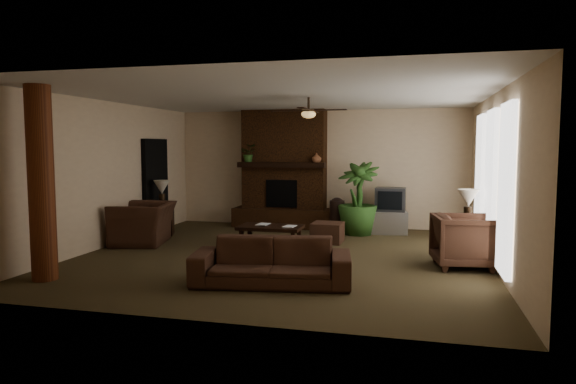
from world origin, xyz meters
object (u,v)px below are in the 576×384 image
(armchair_left, at_px, (143,216))
(ottoman, at_px, (327,232))
(floor_vase, at_px, (337,212))
(coffee_table, at_px, (271,229))
(log_column, at_px, (41,184))
(side_table_left, at_px, (162,222))
(floor_plant, at_px, (358,214))
(sofa, at_px, (272,254))
(side_table_right, at_px, (467,243))
(lamp_right, at_px, (468,201))
(armchair_right, at_px, (465,238))
(lamp_left, at_px, (162,189))
(tv_stand, at_px, (387,222))

(armchair_left, height_order, ottoman, armchair_left)
(floor_vase, bearing_deg, coffee_table, -112.52)
(log_column, xyz_separation_m, side_table_left, (-0.17, 3.84, -1.12))
(floor_plant, bearing_deg, sofa, -99.57)
(armchair_left, distance_m, side_table_right, 6.13)
(armchair_left, distance_m, floor_plant, 4.55)
(sofa, xyz_separation_m, lamp_right, (2.83, 2.40, 0.57))
(log_column, xyz_separation_m, side_table_right, (6.09, 2.92, -1.12))
(side_table_left, relative_size, side_table_right, 1.00)
(floor_plant, bearing_deg, side_table_right, -43.86)
(floor_vase, bearing_deg, side_table_right, -41.97)
(log_column, relative_size, side_table_left, 5.09)
(armchair_right, bearing_deg, lamp_left, 66.60)
(sofa, relative_size, ottoman, 3.67)
(side_table_left, bearing_deg, armchair_left, -82.05)
(armchair_left, distance_m, side_table_left, 1.05)
(log_column, xyz_separation_m, armchair_left, (-0.03, 2.84, -0.86))
(side_table_left, height_order, lamp_left, lamp_left)
(sofa, xyz_separation_m, side_table_right, (2.83, 2.37, -0.16))
(tv_stand, xyz_separation_m, lamp_right, (1.47, -2.25, 0.75))
(ottoman, bearing_deg, armchair_left, -164.24)
(ottoman, xyz_separation_m, floor_vase, (-0.02, 1.42, 0.23))
(side_table_right, bearing_deg, sofa, -139.98)
(ottoman, relative_size, side_table_left, 1.09)
(floor_plant, bearing_deg, tv_stand, 23.94)
(log_column, xyz_separation_m, floor_plant, (4.01, 4.93, -0.95))
(lamp_right, bearing_deg, lamp_left, 171.80)
(floor_plant, bearing_deg, armchair_right, -53.55)
(lamp_left, bearing_deg, log_column, -87.76)
(lamp_left, bearing_deg, armchair_right, -14.69)
(ottoman, bearing_deg, log_column, -132.51)
(armchair_right, height_order, lamp_right, lamp_right)
(armchair_left, xyz_separation_m, side_table_left, (-0.14, 1.01, -0.27))
(tv_stand, height_order, floor_plant, floor_plant)
(tv_stand, relative_size, floor_plant, 0.53)
(tv_stand, xyz_separation_m, floor_plant, (-0.63, -0.28, 0.20))
(log_column, distance_m, lamp_left, 3.88)
(ottoman, bearing_deg, side_table_right, -19.49)
(armchair_left, relative_size, armchair_right, 1.32)
(coffee_table, bearing_deg, floor_plant, 53.09)
(log_column, bearing_deg, side_table_left, 92.52)
(coffee_table, distance_m, lamp_right, 3.60)
(side_table_left, bearing_deg, coffee_table, -17.12)
(side_table_right, bearing_deg, ottoman, 160.51)
(side_table_left, bearing_deg, tv_stand, 15.86)
(armchair_left, bearing_deg, sofa, 41.82)
(lamp_right, bearing_deg, ottoman, 161.15)
(sofa, distance_m, tv_stand, 4.85)
(lamp_right, bearing_deg, coffee_table, 179.22)
(sofa, bearing_deg, tv_stand, 64.80)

